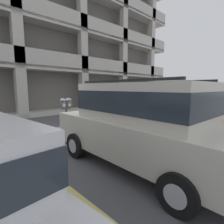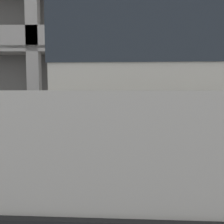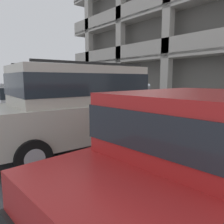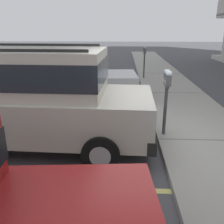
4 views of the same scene
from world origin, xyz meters
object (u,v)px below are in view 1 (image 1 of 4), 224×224
at_px(silver_suv, 141,121).
at_px(fire_hydrant, 136,116).
at_px(dark_hatchback, 199,117).
at_px(parking_meter_near, 66,109).

distance_m(silver_suv, fire_hydrant, 4.79).
bearing_deg(dark_hatchback, fire_hydrant, 77.42).
height_order(silver_suv, fire_hydrant, silver_suv).
distance_m(parking_meter_near, fire_hydrant, 4.17).
bearing_deg(fire_hydrant, silver_suv, -140.67).
xyz_separation_m(silver_suv, parking_meter_near, (-0.43, 2.72, 0.08)).
relative_size(silver_suv, parking_meter_near, 3.43).
bearing_deg(fire_hydrant, parking_meter_near, -175.86).
xyz_separation_m(silver_suv, dark_hatchback, (3.23, -0.15, -0.27)).
xyz_separation_m(dark_hatchback, parking_meter_near, (-3.66, 2.86, 0.35)).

